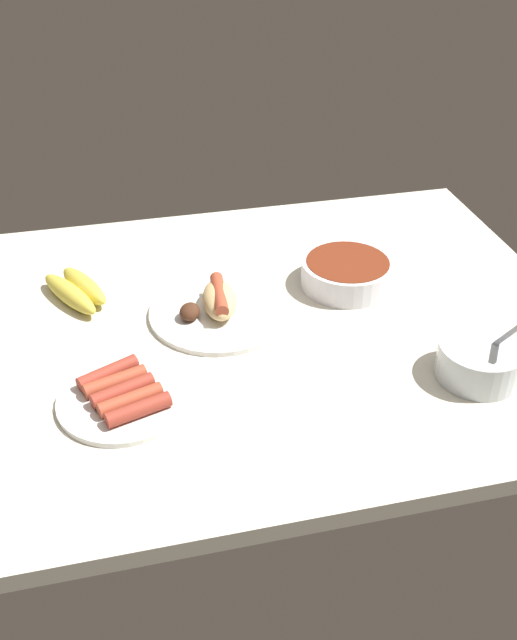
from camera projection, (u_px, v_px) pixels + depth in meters
ground_plane at (247, 329)px, 129.44cm from camera, size 120.00×90.00×3.00cm
plate_hotdog_assembled at (218, 307)px, 129.71cm from camera, size 25.69×25.69×5.61cm
bowl_coleslaw at (480, 359)px, 114.39cm from camera, size 13.58×13.58×16.03cm
plate_sausages at (123, 396)px, 110.40cm from camera, size 20.58×20.58×3.39cm
bowl_chili at (347, 272)px, 137.53cm from camera, size 17.64×17.64×5.22cm
banana_bunch at (77, 290)px, 133.92cm from camera, size 13.53×17.90×3.98cm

